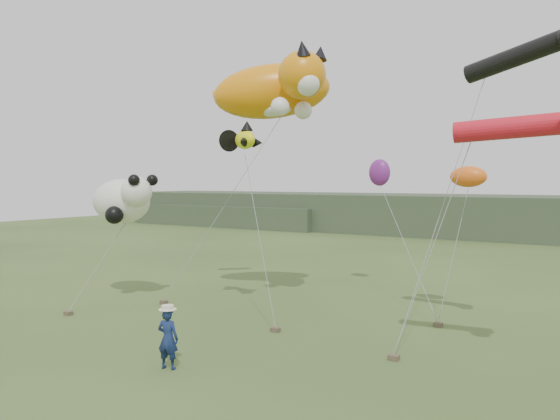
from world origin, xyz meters
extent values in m
plane|color=#385123|center=(0.00, 0.00, 0.00)|extent=(120.00, 120.00, 0.00)
cube|color=#2D3D28|center=(0.00, 45.00, 2.00)|extent=(90.00, 12.00, 4.00)
cube|color=#2D3D28|center=(-30.00, 42.00, 1.25)|extent=(25.00, 8.00, 2.50)
imported|color=#15234F|center=(-0.76, -0.31, 0.89)|extent=(0.73, 0.56, 1.78)
cube|color=brown|center=(-6.81, 5.78, 0.08)|extent=(0.31, 0.25, 0.16)
cube|color=brown|center=(-0.21, 4.64, 0.08)|extent=(0.31, 0.25, 0.16)
cube|color=brown|center=(4.54, 3.91, 0.08)|extent=(0.31, 0.25, 0.16)
cube|color=brown|center=(-8.67, 2.22, 0.08)|extent=(0.31, 0.25, 0.16)
cube|color=brown|center=(4.61, 8.43, 0.08)|extent=(0.31, 0.25, 0.16)
ellipsoid|color=orange|center=(-2.98, 8.70, 9.44)|extent=(5.85, 4.94, 2.94)
sphere|color=orange|center=(-0.82, 7.62, 9.76)|extent=(1.95, 1.95, 1.95)
cone|color=black|center=(-0.49, 7.08, 10.68)|extent=(0.61, 0.74, 0.73)
cone|color=black|center=(-0.28, 8.16, 10.68)|extent=(0.61, 0.70, 0.69)
sphere|color=white|center=(-0.39, 7.29, 9.33)|extent=(0.97, 0.97, 0.97)
ellipsoid|color=white|center=(-2.77, 8.38, 8.57)|extent=(1.90, 0.95, 0.60)
sphere|color=white|center=(-1.47, 6.97, 8.46)|extent=(0.76, 0.76, 0.76)
sphere|color=white|center=(-1.25, 8.48, 8.46)|extent=(0.76, 0.76, 0.76)
cylinder|color=orange|center=(-5.80, 9.57, 9.87)|extent=(2.02, 1.48, 1.17)
ellipsoid|color=#E9EC0E|center=(-2.48, 5.95, 7.11)|extent=(1.53, 1.22, 0.80)
cone|color=black|center=(-3.67, 6.25, 7.11)|extent=(1.05, 1.12, 0.90)
cone|color=black|center=(-2.38, 5.95, 7.66)|extent=(0.50, 0.50, 0.40)
cone|color=black|center=(-2.18, 5.45, 7.01)|extent=(0.53, 0.56, 0.40)
cone|color=black|center=(-2.18, 6.45, 7.01)|extent=(0.53, 0.56, 0.40)
cylinder|color=black|center=(7.33, 7.20, 9.45)|extent=(3.44, 1.35, 1.32)
cylinder|color=red|center=(7.74, 4.64, 6.96)|extent=(3.38, 0.91, 0.78)
ellipsoid|color=white|center=(-9.18, 5.53, 4.54)|extent=(3.07, 2.05, 2.05)
sphere|color=white|center=(-7.81, 5.19, 4.99)|extent=(1.36, 1.36, 1.36)
sphere|color=black|center=(-7.47, 4.73, 5.50)|extent=(0.50, 0.50, 0.50)
sphere|color=black|center=(-7.36, 5.70, 5.50)|extent=(0.50, 0.50, 0.50)
sphere|color=black|center=(-8.61, 4.62, 3.97)|extent=(0.80, 0.80, 0.80)
sphere|color=black|center=(-10.09, 5.87, 4.08)|extent=(0.80, 0.80, 0.80)
ellipsoid|color=orange|center=(5.16, 10.40, 5.64)|extent=(1.43, 0.83, 0.83)
ellipsoid|color=#73207D|center=(0.03, 13.97, 5.89)|extent=(1.09, 0.73, 1.34)
camera|label=1|loc=(10.28, -11.81, 5.47)|focal=35.00mm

